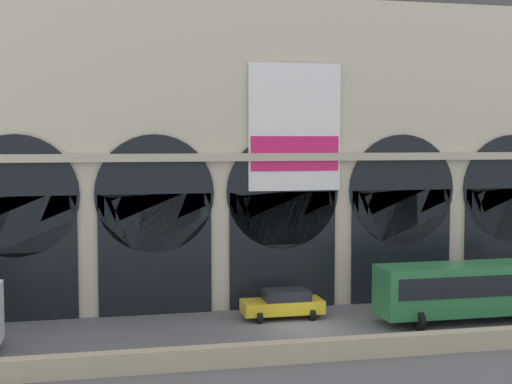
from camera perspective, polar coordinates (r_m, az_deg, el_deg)
name	(u,v)px	position (r m, az deg, el deg)	size (l,w,h in m)	color
ground_plane	(307,329)	(37.82, 4.03, -10.72)	(200.00, 200.00, 0.00)	slate
quay_parapet_wall	(340,349)	(33.03, 6.62, -12.13)	(90.00, 0.70, 0.93)	#BCAD8C
station_building	(273,131)	(43.82, 1.33, 4.85)	(45.12, 5.50, 20.96)	beige
car_center	(283,303)	(39.87, 2.16, -8.75)	(4.40, 2.22, 1.55)	gold
bus_mideast	(478,288)	(40.72, 17.02, -7.24)	(11.00, 3.25, 3.10)	#2D7A42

